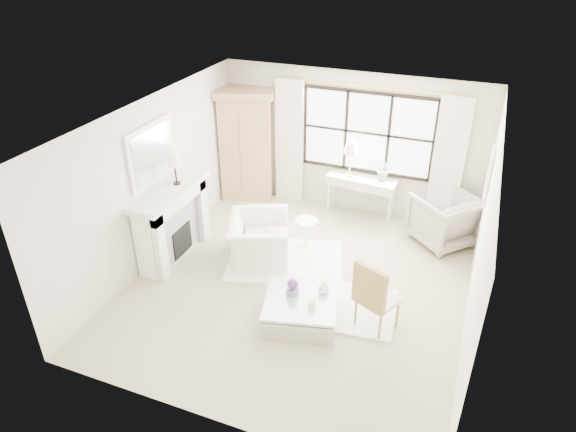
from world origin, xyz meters
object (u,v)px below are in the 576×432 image
armoire (247,144)px  club_armchair (259,239)px  console_table (361,196)px  coffee_table (301,310)px

armoire → club_armchair: size_ratio=2.01×
console_table → coffee_table: console_table is taller
club_armchair → coffee_table: size_ratio=0.92×
console_table → club_armchair: (-1.22, -2.05, -0.04)m
club_armchair → coffee_table: (1.21, -1.24, -0.18)m
armoire → coffee_table: bearing=-71.9°
console_table → coffee_table: (-0.02, -3.29, -0.22)m
club_armchair → console_table: bearing=-52.4°
armoire → coffee_table: armoire is taller
console_table → armoire: bearing=-174.2°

